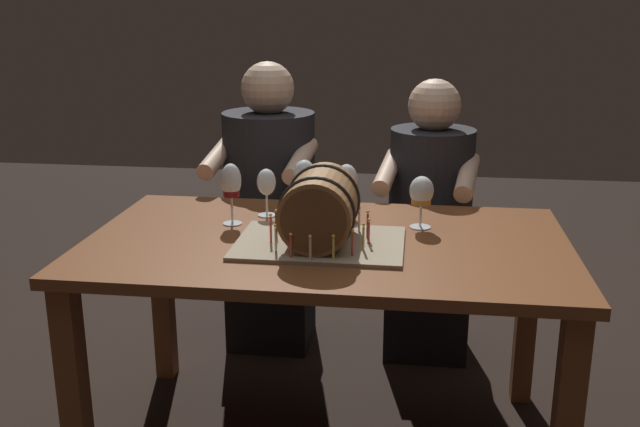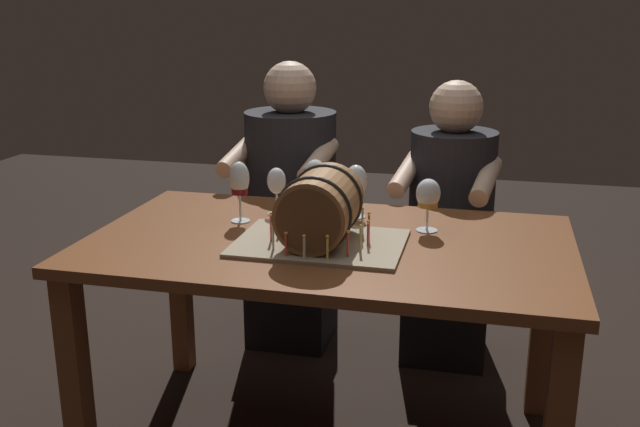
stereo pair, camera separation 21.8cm
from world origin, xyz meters
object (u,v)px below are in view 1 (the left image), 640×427
object	(u,v)px
dining_table	(326,269)
person_seated_left	(270,213)
wine_glass_rose	(304,177)
person_seated_right	(429,231)
barrel_cake	(320,212)
wine_glass_red	(231,184)
wine_glass_white	(346,183)
wine_glass_amber	(421,193)
wine_glass_empty	(266,184)

from	to	relation	value
dining_table	person_seated_left	distance (m)	0.82
wine_glass_rose	person_seated_right	bearing A→B (deg)	45.35
barrel_cake	wine_glass_rose	bearing A→B (deg)	106.14
barrel_cake	person_seated_right	world-z (taller)	person_seated_right
wine_glass_red	person_seated_right	xyz separation A→B (m)	(0.66, 0.63, -0.33)
wine_glass_white	wine_glass_red	bearing A→B (deg)	-158.86
barrel_cake	wine_glass_red	bearing A→B (deg)	151.09
wine_glass_white	wine_glass_red	size ratio (longest dim) A/B	0.89
wine_glass_red	wine_glass_amber	bearing A→B (deg)	3.94
wine_glass_white	person_seated_left	bearing A→B (deg)	127.19
wine_glass_rose	wine_glass_empty	xyz separation A→B (m)	(-0.12, -0.06, -0.01)
dining_table	wine_glass_amber	size ratio (longest dim) A/B	8.66
dining_table	wine_glass_amber	world-z (taller)	wine_glass_amber
barrel_cake	wine_glass_amber	size ratio (longest dim) A/B	2.94
barrel_cake	wine_glass_red	size ratio (longest dim) A/B	2.46
dining_table	wine_glass_rose	bearing A→B (deg)	111.44
person_seated_left	wine_glass_amber	bearing A→B (deg)	-43.23
person_seated_left	person_seated_right	xyz separation A→B (m)	(0.66, -0.00, -0.05)
wine_glass_white	wine_glass_red	world-z (taller)	wine_glass_red
wine_glass_red	wine_glass_empty	size ratio (longest dim) A/B	1.24
wine_glass_red	wine_glass_rose	size ratio (longest dim) A/B	1.10
person_seated_left	dining_table	bearing A→B (deg)	-65.88
wine_glass_rose	wine_glass_white	bearing A→B (deg)	-12.69
person_seated_left	person_seated_right	size ratio (longest dim) A/B	1.05
wine_glass_red	wine_glass_empty	xyz separation A→B (m)	(0.09, 0.11, -0.02)
wine_glass_empty	wine_glass_white	bearing A→B (deg)	6.51
wine_glass_rose	wine_glass_red	bearing A→B (deg)	-140.92
wine_glass_amber	person_seated_right	bearing A→B (deg)	85.84
dining_table	wine_glass_empty	xyz separation A→B (m)	(-0.24, 0.23, 0.21)
wine_glass_white	person_seated_right	world-z (taller)	person_seated_right
barrel_cake	wine_glass_red	distance (m)	0.36
person_seated_left	wine_glass_red	bearing A→B (deg)	-89.78
dining_table	wine_glass_white	size ratio (longest dim) A/B	8.17
barrel_cake	wine_glass_white	distance (m)	0.32
wine_glass_red	wine_glass_empty	world-z (taller)	wine_glass_red
wine_glass_red	person_seated_left	bearing A→B (deg)	90.22
wine_glass_rose	person_seated_left	bearing A→B (deg)	115.79
dining_table	person_seated_left	size ratio (longest dim) A/B	1.23
wine_glass_amber	person_seated_right	xyz separation A→B (m)	(0.04, 0.58, -0.31)
wine_glass_white	wine_glass_red	xyz separation A→B (m)	(-0.37, -0.14, 0.02)
barrel_cake	wine_glass_empty	size ratio (longest dim) A/B	3.06
wine_glass_amber	dining_table	bearing A→B (deg)	-151.35
person_seated_left	wine_glass_rose	bearing A→B (deg)	-64.21
person_seated_left	person_seated_right	world-z (taller)	person_seated_left
wine_glass_white	wine_glass_red	distance (m)	0.39
wine_glass_rose	person_seated_left	world-z (taller)	person_seated_left
person_seated_right	wine_glass_red	bearing A→B (deg)	-136.56
wine_glass_empty	person_seated_left	distance (m)	0.59
wine_glass_empty	person_seated_left	world-z (taller)	person_seated_left
dining_table	wine_glass_amber	bearing A→B (deg)	28.65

